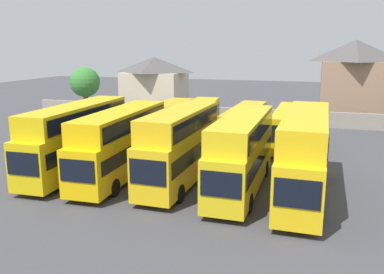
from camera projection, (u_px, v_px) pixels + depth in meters
name	position (u px, v px, depth m)	size (l,w,h in m)	color
ground	(232.00, 132.00, 43.85)	(140.00, 140.00, 0.00)	#424247
depot_boundary_wall	(241.00, 116.00, 48.70)	(56.00, 0.50, 1.80)	gray
bus_1	(77.00, 135.00, 29.13)	(2.75, 11.83, 4.93)	yellow
bus_2	(121.00, 140.00, 28.00)	(2.79, 11.47, 4.71)	yellow
bus_3	(180.00, 143.00, 26.55)	(2.73, 10.12, 4.97)	yellow
bus_4	(242.00, 149.00, 25.38)	(2.61, 11.03, 4.76)	yellow
bus_5	(305.00, 151.00, 24.21)	(2.73, 11.89, 5.11)	yellow
bus_6	(165.00, 118.00, 40.96)	(3.29, 10.65, 3.38)	#F3AF14
bus_7	(198.00, 119.00, 40.00)	(3.35, 11.80, 3.50)	#E1BA0D
bus_8	(245.00, 122.00, 38.92)	(2.79, 11.25, 3.28)	yellow
bus_9	(290.00, 126.00, 36.97)	(2.75, 10.95, 3.40)	yellow
house_terrace_left	(155.00, 83.00, 58.30)	(8.63, 7.04, 7.60)	beige
house_terrace_centre	(353.00, 80.00, 50.05)	(8.02, 6.78, 9.85)	#9E7A60
tree_behind_wall	(85.00, 83.00, 50.60)	(3.72, 3.72, 6.53)	brown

